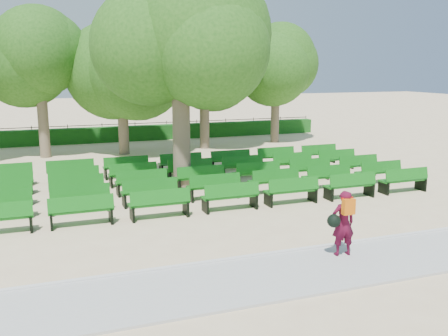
% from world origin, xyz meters
% --- Properties ---
extents(ground, '(120.00, 120.00, 0.00)m').
position_xyz_m(ground, '(0.00, 0.00, 0.00)').
color(ground, beige).
extents(paving, '(30.00, 2.20, 0.06)m').
position_xyz_m(paving, '(0.00, -7.40, 0.03)').
color(paving, '#B3B3AE').
rests_on(paving, ground).
extents(curb, '(30.00, 0.12, 0.10)m').
position_xyz_m(curb, '(0.00, -6.25, 0.05)').
color(curb, silver).
rests_on(curb, ground).
extents(hedge, '(26.00, 0.70, 0.90)m').
position_xyz_m(hedge, '(0.00, 14.00, 0.45)').
color(hedge, '#185818').
rests_on(hedge, ground).
extents(fence, '(26.00, 0.10, 1.02)m').
position_xyz_m(fence, '(0.00, 14.40, 0.00)').
color(fence, black).
rests_on(fence, ground).
extents(tree_line, '(21.80, 6.80, 7.04)m').
position_xyz_m(tree_line, '(0.00, 10.00, 0.00)').
color(tree_line, '#2B5F19').
rests_on(tree_line, ground).
extents(bench_array, '(1.81, 0.61, 1.13)m').
position_xyz_m(bench_array, '(0.93, 0.71, 0.09)').
color(bench_array, '#126A15').
rests_on(bench_array, ground).
extents(tree_among, '(4.96, 4.96, 7.10)m').
position_xyz_m(tree_among, '(0.28, 0.90, 4.83)').
color(tree_among, brown).
rests_on(tree_among, ground).
extents(person, '(0.75, 0.46, 1.57)m').
position_xyz_m(person, '(2.02, -6.89, 0.87)').
color(person, '#4B0A21').
rests_on(person, ground).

